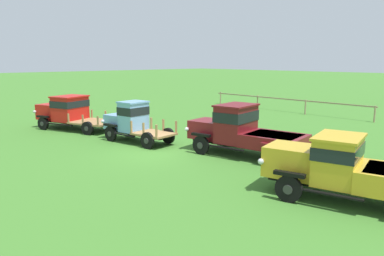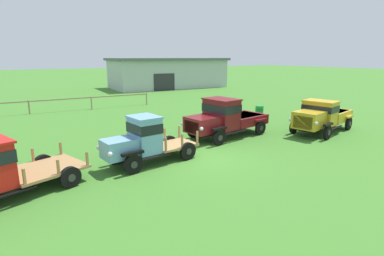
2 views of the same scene
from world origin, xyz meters
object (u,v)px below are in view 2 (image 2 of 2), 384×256
object	(u,v)px
vintage_truck_second_in_line	(142,140)
vintage_truck_midrow_center	(225,118)
farm_shed	(168,73)
vintage_truck_far_side	(321,116)
oil_drum_beside_row	(259,111)

from	to	relation	value
vintage_truck_second_in_line	vintage_truck_midrow_center	world-z (taller)	vintage_truck_midrow_center
farm_shed	vintage_truck_far_side	xyz separation A→B (m)	(-4.05, -31.10, -1.20)
vintage_truck_second_in_line	vintage_truck_midrow_center	bearing A→B (deg)	18.91
vintage_truck_second_in_line	vintage_truck_far_side	world-z (taller)	vintage_truck_second_in_line
vintage_truck_second_in_line	oil_drum_beside_row	xyz separation A→B (m)	(12.07, 5.72, -0.68)
vintage_truck_second_in_line	vintage_truck_far_side	distance (m)	11.95
vintage_truck_far_side	oil_drum_beside_row	size ratio (longest dim) A/B	6.42
vintage_truck_second_in_line	vintage_truck_far_side	bearing A→B (deg)	-0.35
farm_shed	vintage_truck_second_in_line	distance (m)	34.93
vintage_truck_second_in_line	vintage_truck_far_side	size ratio (longest dim) A/B	0.82
farm_shed	vintage_truck_far_side	bearing A→B (deg)	-97.42
vintage_truck_midrow_center	oil_drum_beside_row	bearing A→B (deg)	31.04
farm_shed	oil_drum_beside_row	bearing A→B (deg)	-98.81
vintage_truck_far_side	oil_drum_beside_row	distance (m)	5.83
farm_shed	vintage_truck_second_in_line	xyz separation A→B (m)	(-16.00, -31.02, -1.16)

